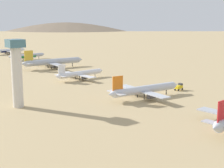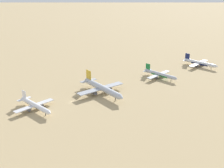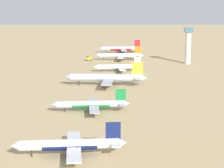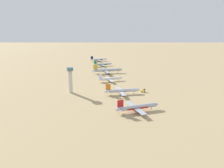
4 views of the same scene
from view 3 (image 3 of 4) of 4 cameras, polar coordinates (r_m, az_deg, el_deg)
The scene contains 9 objects.
ground_plane at distance 304.88m, azimuth -0.07°, elevation 0.80°, with size 1858.68×1858.68×0.00m, color tan.
parked_jet_0 at distance 455.09m, azimuth 1.22°, elevation 4.73°, with size 47.17×38.43×13.60m.
parked_jet_1 at distance 396.92m, azimuth 1.08°, elevation 3.80°, with size 45.32×36.81×13.07m.
parked_jet_2 at distance 331.97m, azimuth 0.96°, elevation 2.29°, with size 39.30×32.01×11.33m.
parked_jet_3 at distance 276.07m, azimuth -0.71°, elevation 0.83°, with size 53.90×43.76×15.55m.
parked_jet_4 at distance 211.44m, azimuth -2.74°, elevation -2.72°, with size 39.24×31.95×11.31m.
parked_jet_5 at distance 153.29m, azimuth -5.51°, elevation -8.03°, with size 40.96×33.37×11.81m.
service_truck at distance 395.84m, azimuth -3.07°, elevation 3.43°, with size 5.51×3.47×3.90m.
control_tower at distance 379.00m, azimuth 10.07°, elevation 5.27°, with size 7.20×7.20×31.30m.
Camera 3 is at (-5.48, 300.09, 53.57)m, focal length 68.90 mm.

